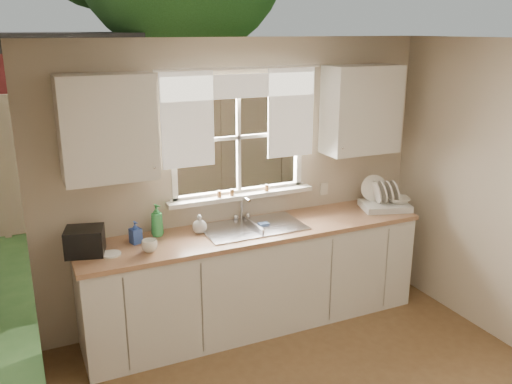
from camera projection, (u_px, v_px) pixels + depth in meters
name	position (u px, v px, depth m)	size (l,w,h in m)	color
room_walls	(383.00, 274.00, 3.06)	(3.62, 4.02, 2.50)	beige
ceiling	(392.00, 42.00, 2.75)	(3.60, 4.00, 0.02)	silver
window	(239.00, 156.00, 4.78)	(1.38, 0.16, 1.06)	white
curtains	(241.00, 106.00, 4.61)	(1.50, 0.03, 0.81)	white
base_cabinets	(255.00, 279.00, 4.81)	(3.00, 0.62, 0.87)	silver
countertop	(255.00, 231.00, 4.67)	(3.04, 0.65, 0.04)	#A87854
upper_cabinet_left	(107.00, 128.00, 4.06)	(0.70, 0.33, 0.80)	silver
upper_cabinet_right	(361.00, 110.00, 4.98)	(0.70, 0.33, 0.80)	silver
wall_outlet	(324.00, 189.00, 5.24)	(0.08, 0.01, 0.12)	beige
sill_jars	(240.00, 191.00, 4.81)	(0.50, 0.04, 0.06)	brown
sink	(253.00, 235.00, 4.72)	(0.88, 0.52, 0.40)	#B7B7BC
dish_rack	(384.00, 201.00, 5.17)	(0.52, 0.45, 0.31)	silver
bowl	(398.00, 200.00, 5.17)	(0.21, 0.21, 0.05)	white
soap_bottle_a	(157.00, 220.00, 4.48)	(0.10, 0.11, 0.27)	green
soap_bottle_b	(135.00, 232.00, 4.33)	(0.08, 0.08, 0.18)	#2E50AF
soap_bottle_c	(200.00, 224.00, 4.56)	(0.12, 0.12, 0.16)	beige
saucer	(111.00, 254.00, 4.13)	(0.16, 0.16, 0.01)	white
cup	(149.00, 246.00, 4.18)	(0.12, 0.12, 0.10)	silver
black_appliance	(85.00, 241.00, 4.12)	(0.28, 0.24, 0.21)	black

